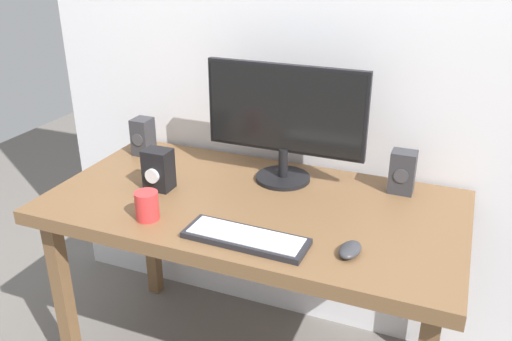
{
  "coord_description": "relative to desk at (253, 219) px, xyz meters",
  "views": [
    {
      "loc": [
        0.65,
        -1.57,
        1.65
      ],
      "look_at": [
        0.01,
        0.0,
        0.9
      ],
      "focal_mm": 37.56,
      "sensor_mm": 36.0,
      "label": 1
    }
  ],
  "objects": [
    {
      "name": "speaker_right",
      "position": [
        0.48,
        0.27,
        0.15
      ],
      "size": [
        0.09,
        0.08,
        0.16
      ],
      "color": "#333338",
      "rests_on": "desk"
    },
    {
      "name": "desk",
      "position": [
        0.0,
        0.0,
        0.0
      ],
      "size": [
        1.47,
        0.77,
        0.78
      ],
      "color": "brown",
      "rests_on": "ground_plane"
    },
    {
      "name": "mouse",
      "position": [
        0.4,
        -0.21,
        0.09
      ],
      "size": [
        0.07,
        0.11,
        0.03
      ],
      "primitive_type": "ellipsoid",
      "rotation": [
        0.0,
        0.0,
        -0.13
      ],
      "color": "#333338",
      "rests_on": "desk"
    },
    {
      "name": "speaker_left",
      "position": [
        -0.6,
        0.24,
        0.15
      ],
      "size": [
        0.08,
        0.09,
        0.16
      ],
      "color": "#333338",
      "rests_on": "desk"
    },
    {
      "name": "keyboard_primary",
      "position": [
        0.08,
        -0.26,
        0.09
      ],
      "size": [
        0.4,
        0.14,
        0.02
      ],
      "color": "#232328",
      "rests_on": "desk"
    },
    {
      "name": "monitor",
      "position": [
        0.04,
        0.22,
        0.32
      ],
      "size": [
        0.61,
        0.21,
        0.45
      ],
      "color": "black",
      "rests_on": "desk"
    },
    {
      "name": "audio_controller",
      "position": [
        -0.36,
        -0.04,
        0.15
      ],
      "size": [
        0.1,
        0.09,
        0.15
      ],
      "color": "black",
      "rests_on": "desk"
    },
    {
      "name": "coffee_mug",
      "position": [
        -0.27,
        -0.25,
        0.12
      ],
      "size": [
        0.08,
        0.08,
        0.1
      ],
      "primitive_type": "cylinder",
      "color": "red",
      "rests_on": "desk"
    }
  ]
}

